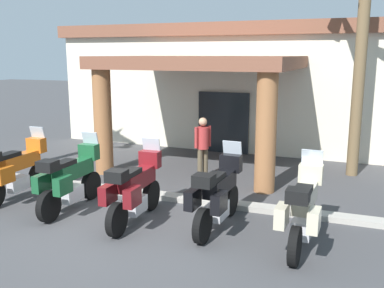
# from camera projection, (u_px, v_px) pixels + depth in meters

# --- Properties ---
(ground_plane) EXTENTS (80.00, 80.00, 0.00)m
(ground_plane) POSITION_uv_depth(u_px,v_px,m) (119.00, 227.00, 8.66)
(ground_plane) COLOR #424244
(motel_building) EXTENTS (13.59, 11.59, 4.43)m
(motel_building) POSITION_uv_depth(u_px,v_px,m) (249.00, 82.00, 17.83)
(motel_building) COLOR silver
(motel_building) RESTS_ON ground_plane
(motorcycle_orange) EXTENTS (0.70, 2.21, 1.61)m
(motorcycle_orange) POSITION_uv_depth(u_px,v_px,m) (15.00, 170.00, 10.21)
(motorcycle_orange) COLOR black
(motorcycle_orange) RESTS_ON ground_plane
(motorcycle_green) EXTENTS (0.71, 2.21, 1.61)m
(motorcycle_green) POSITION_uv_depth(u_px,v_px,m) (70.00, 179.00, 9.47)
(motorcycle_green) COLOR black
(motorcycle_green) RESTS_ON ground_plane
(motorcycle_maroon) EXTENTS (0.71, 2.21, 1.61)m
(motorcycle_maroon) POSITION_uv_depth(u_px,v_px,m) (134.00, 189.00, 8.76)
(motorcycle_maroon) COLOR black
(motorcycle_maroon) RESTS_ON ground_plane
(motorcycle_black) EXTENTS (0.72, 2.21, 1.61)m
(motorcycle_black) POSITION_uv_depth(u_px,v_px,m) (217.00, 194.00, 8.45)
(motorcycle_black) COLOR black
(motorcycle_black) RESTS_ON ground_plane
(motorcycle_cream) EXTENTS (0.72, 2.21, 1.61)m
(motorcycle_cream) POSITION_uv_depth(u_px,v_px,m) (303.00, 210.00, 7.62)
(motorcycle_cream) COLOR black
(motorcycle_cream) RESTS_ON ground_plane
(pedestrian) EXTENTS (0.34, 0.45, 1.70)m
(pedestrian) POSITION_uv_depth(u_px,v_px,m) (203.00, 144.00, 11.83)
(pedestrian) COLOR brown
(pedestrian) RESTS_ON ground_plane
(curb_strip) EXTENTS (10.32, 0.36, 0.12)m
(curb_strip) POSITION_uv_depth(u_px,v_px,m) (166.00, 196.00, 10.32)
(curb_strip) COLOR #ADA89E
(curb_strip) RESTS_ON ground_plane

